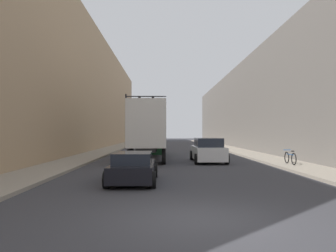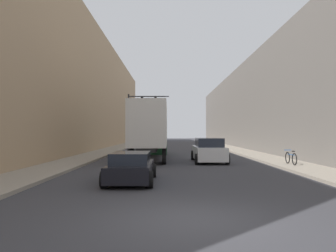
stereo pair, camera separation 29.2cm
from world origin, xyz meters
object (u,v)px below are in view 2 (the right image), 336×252
object	(u,v)px
suv_car	(208,151)
parked_bicycle	(291,158)
semi_truck	(151,129)
sedan_car	(131,168)
traffic_signal_gantry	(137,112)

from	to	relation	value
suv_car	parked_bicycle	xyz separation A→B (m)	(4.58, -3.12, -0.27)
semi_truck	sedan_car	world-z (taller)	semi_truck
semi_truck	traffic_signal_gantry	world-z (taller)	traffic_signal_gantry
suv_car	traffic_signal_gantry	bearing A→B (deg)	109.88
suv_car	semi_truck	bearing A→B (deg)	141.95
suv_car	traffic_signal_gantry	distance (m)	20.23
suv_car	parked_bicycle	distance (m)	5.54
traffic_signal_gantry	parked_bicycle	bearing A→B (deg)	-62.53
semi_truck	suv_car	world-z (taller)	semi_truck
semi_truck	suv_car	distance (m)	5.57
semi_truck	traffic_signal_gantry	distance (m)	15.75
semi_truck	suv_car	size ratio (longest dim) A/B	2.56
sedan_car	parked_bicycle	size ratio (longest dim) A/B	2.31
parked_bicycle	suv_car	bearing A→B (deg)	145.74
semi_truck	parked_bicycle	bearing A→B (deg)	-36.12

